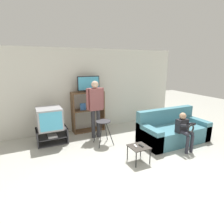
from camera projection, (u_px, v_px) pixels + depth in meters
ground_plane at (147, 180)px, 3.58m from camera, size 18.00×18.00×0.00m
wall_back at (89, 90)px, 6.12m from camera, size 6.40×0.06×2.60m
tv_stand at (52, 136)px, 5.16m from camera, size 0.81×0.51×0.44m
television_main at (49, 118)px, 5.01m from camera, size 0.63×0.67×0.57m
media_shelf at (88, 111)px, 6.00m from camera, size 1.02×0.37×1.29m
television_flat at (89, 84)px, 5.76m from camera, size 0.70×0.20×0.48m
folding_stool at (103, 125)px, 5.02m from camera, size 0.45×0.45×0.66m
snack_table at (139, 148)px, 4.15m from camera, size 0.41×0.41×0.37m
remote_control_black at (141, 146)px, 4.15m from camera, size 0.04×0.15×0.02m
remote_control_white at (136, 146)px, 4.14m from camera, size 0.07×0.15×0.02m
couch at (172, 131)px, 5.30m from camera, size 1.93×0.94×0.88m
person_standing_adult at (95, 104)px, 5.36m from camera, size 0.53×0.20×1.68m
person_seated_child at (184, 128)px, 4.69m from camera, size 0.33×0.43×0.96m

